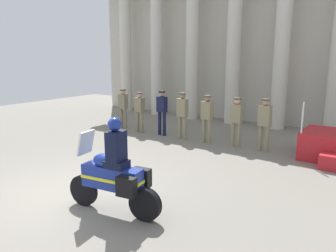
% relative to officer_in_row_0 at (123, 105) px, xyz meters
% --- Properties ---
extents(ground_plane, '(28.00, 28.00, 0.00)m').
position_rel_officer_in_row_0_xyz_m(ground_plane, '(3.48, -5.74, -0.98)').
color(ground_plane, gray).
extents(colonnade_backdrop, '(16.27, 1.47, 7.57)m').
position_rel_officer_in_row_0_xyz_m(colonnade_backdrop, '(3.22, 4.22, 2.99)').
color(colonnade_backdrop, beige).
rests_on(colonnade_backdrop, ground_plane).
extents(officer_in_row_0, '(0.40, 0.26, 1.66)m').
position_rel_officer_in_row_0_xyz_m(officer_in_row_0, '(0.00, 0.00, 0.00)').
color(officer_in_row_0, '#7A7056').
rests_on(officer_in_row_0, ground_plane).
extents(officer_in_row_1, '(0.40, 0.26, 1.61)m').
position_rel_officer_in_row_0_xyz_m(officer_in_row_1, '(1.02, -0.18, -0.03)').
color(officer_in_row_1, '#7A7056').
rests_on(officer_in_row_1, ground_plane).
extents(officer_in_row_2, '(0.40, 0.26, 1.70)m').
position_rel_officer_in_row_0_xyz_m(officer_in_row_2, '(2.03, -0.07, 0.03)').
color(officer_in_row_2, '#141938').
rests_on(officer_in_row_2, ground_plane).
extents(officer_in_row_3, '(0.40, 0.26, 1.70)m').
position_rel_officer_in_row_0_xyz_m(officer_in_row_3, '(2.98, -0.12, 0.03)').
color(officer_in_row_3, '#847A5B').
rests_on(officer_in_row_3, ground_plane).
extents(officer_in_row_4, '(0.40, 0.26, 1.67)m').
position_rel_officer_in_row_0_xyz_m(officer_in_row_4, '(3.96, -0.09, 0.01)').
color(officer_in_row_4, '#847A5B').
rests_on(officer_in_row_4, ground_plane).
extents(officer_in_row_5, '(0.40, 0.26, 1.66)m').
position_rel_officer_in_row_0_xyz_m(officer_in_row_5, '(5.02, -0.01, 0.00)').
color(officer_in_row_5, '#847A5B').
rests_on(officer_in_row_5, ground_plane).
extents(officer_in_row_6, '(0.40, 0.26, 1.69)m').
position_rel_officer_in_row_0_xyz_m(officer_in_row_6, '(5.96, -0.01, 0.02)').
color(officer_in_row_6, '#847A5B').
rests_on(officer_in_row_6, ground_plane).
extents(motorcycle_with_rider, '(2.09, 0.74, 1.90)m').
position_rel_officer_in_row_0_xyz_m(motorcycle_with_rider, '(5.04, -5.82, -0.18)').
color(motorcycle_with_rider, black).
rests_on(motorcycle_with_rider, ground_plane).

